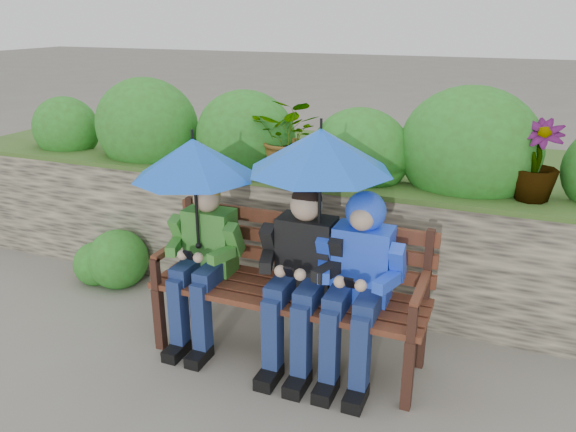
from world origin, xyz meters
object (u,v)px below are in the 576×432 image
at_px(boy_left, 204,255).
at_px(boy_right, 359,272).
at_px(park_bench, 292,279).
at_px(boy_middle, 301,269).
at_px(umbrella_left, 193,158).
at_px(umbrella_right, 321,150).

xyz_separation_m(boy_left, boy_right, (1.11, 0.01, 0.07)).
bearing_deg(boy_left, park_bench, 8.41).
bearing_deg(boy_middle, umbrella_left, -178.74).
distance_m(boy_right, umbrella_right, 0.80).
bearing_deg(boy_middle, park_bench, 136.33).
distance_m(boy_left, boy_right, 1.12).
distance_m(umbrella_left, umbrella_right, 0.87).
height_order(boy_left, boy_middle, boy_middle).
bearing_deg(umbrella_left, boy_middle, 1.26).
relative_size(park_bench, boy_right, 1.52).
xyz_separation_m(boy_right, umbrella_right, (-0.28, 0.03, 0.75)).
height_order(boy_middle, umbrella_right, umbrella_right).
distance_m(park_bench, umbrella_right, 0.95).
xyz_separation_m(boy_left, boy_middle, (0.73, -0.01, 0.02)).
height_order(boy_middle, umbrella_left, umbrella_left).
xyz_separation_m(park_bench, boy_middle, (0.10, -0.10, 0.13)).
height_order(boy_left, umbrella_left, umbrella_left).
distance_m(boy_right, umbrella_left, 1.30).
bearing_deg(umbrella_right, boy_right, -7.08).
xyz_separation_m(park_bench, umbrella_right, (0.21, -0.05, 0.92)).
relative_size(boy_middle, umbrella_right, 1.34).
height_order(park_bench, umbrella_right, umbrella_right).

